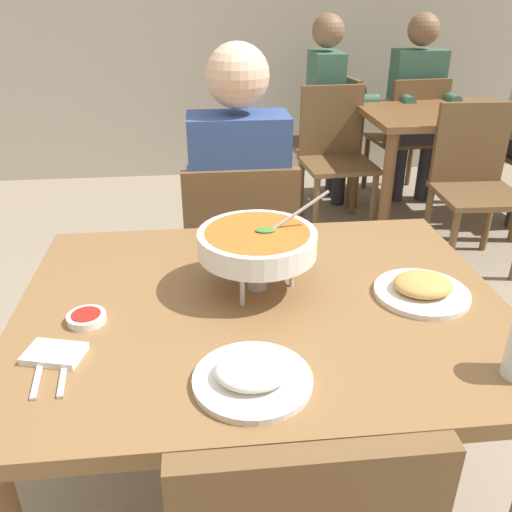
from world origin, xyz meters
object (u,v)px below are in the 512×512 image
object	(u,v)px
sauce_dish	(86,318)
dining_table_main	(262,337)
appetizer_plate	(422,289)
chair_bg_window	(474,177)
chair_bg_middle	(409,133)
chair_diner_main	(240,256)
chair_bg_corner	(334,149)
curry_bowl	(257,243)
rice_plate	(253,375)
patron_bg_middle	(417,98)
diner_main	(238,198)
dining_table_far	(441,133)
chair_bg_left	(331,133)
patron_bg_left	(330,100)

from	to	relation	value
sauce_dish	dining_table_main	bearing A→B (deg)	6.84
dining_table_main	appetizer_plate	bearing A→B (deg)	-2.61
dining_table_main	chair_bg_window	size ratio (longest dim) A/B	1.35
chair_bg_middle	chair_diner_main	bearing A→B (deg)	-126.65
dining_table_main	chair_bg_corner	bearing A→B (deg)	71.74
curry_bowl	rice_plate	bearing A→B (deg)	-97.61
chair_bg_middle	patron_bg_middle	world-z (taller)	patron_bg_middle
dining_table_main	diner_main	xyz separation A→B (m)	(0.00, 0.79, 0.09)
chair_diner_main	dining_table_far	world-z (taller)	chair_diner_main
chair_diner_main	sauce_dish	distance (m)	0.95
diner_main	chair_bg_left	size ratio (longest dim) A/B	1.46
appetizer_plate	chair_bg_corner	xyz separation A→B (m)	(0.33, 2.26, -0.28)
dining_table_far	dining_table_main	bearing A→B (deg)	-123.25
chair_bg_corner	chair_bg_window	world-z (taller)	same
chair_bg_middle	chair_bg_corner	size ratio (longest dim) A/B	1.00
chair_bg_corner	chair_bg_left	bearing A→B (deg)	80.08
chair_bg_middle	dining_table_main	bearing A→B (deg)	-117.91
curry_bowl	rice_plate	xyz separation A→B (m)	(-0.05, -0.37, -0.11)
chair_diner_main	chair_bg_corner	bearing A→B (deg)	63.56
chair_bg_left	chair_bg_window	xyz separation A→B (m)	(0.57, -1.07, 0.00)
chair_diner_main	chair_bg_middle	bearing A→B (deg)	53.35
diner_main	chair_bg_left	xyz separation A→B (m)	(0.82, 1.89, -0.24)
dining_table_far	patron_bg_left	xyz separation A→B (m)	(-0.61, 0.52, 0.12)
patron_bg_left	patron_bg_middle	world-z (taller)	same
appetizer_plate	dining_table_far	xyz separation A→B (m)	(1.00, 2.16, -0.16)
appetizer_plate	chair_bg_left	distance (m)	2.74
rice_plate	sauce_dish	xyz separation A→B (m)	(-0.37, 0.26, -0.01)
rice_plate	chair_bg_corner	world-z (taller)	chair_bg_corner
diner_main	sauce_dish	world-z (taller)	diner_main
diner_main	chair_bg_window	distance (m)	1.63
rice_plate	chair_bg_window	size ratio (longest dim) A/B	0.27
diner_main	rice_plate	xyz separation A→B (m)	(-0.06, -1.09, 0.04)
sauce_dish	chair_bg_corner	distance (m)	2.58
curry_bowl	rice_plate	size ratio (longest dim) A/B	1.39
chair_bg_window	patron_bg_left	xyz separation A→B (m)	(-0.60, 1.06, 0.24)
dining_table_far	chair_bg_middle	bearing A→B (deg)	91.84
curry_bowl	chair_bg_window	bearing A→B (deg)	47.88
appetizer_plate	curry_bowl	bearing A→B (deg)	168.52
chair_bg_left	chair_bg_window	world-z (taller)	same
chair_bg_corner	dining_table_far	bearing A→B (deg)	-8.93
dining_table_far	chair_bg_left	world-z (taller)	chair_bg_left
dining_table_main	curry_bowl	bearing A→B (deg)	94.97
chair_diner_main	appetizer_plate	xyz separation A→B (m)	(0.41, -0.77, 0.28)
diner_main	curry_bowl	size ratio (longest dim) A/B	3.94
chair_diner_main	curry_bowl	size ratio (longest dim) A/B	2.71
chair_bg_window	patron_bg_middle	distance (m)	1.10
chair_diner_main	chair_bg_window	distance (m)	1.63
dining_table_main	appetizer_plate	distance (m)	0.43
chair_bg_left	patron_bg_left	bearing A→B (deg)	-154.43
appetizer_plate	patron_bg_left	bearing A→B (deg)	81.82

